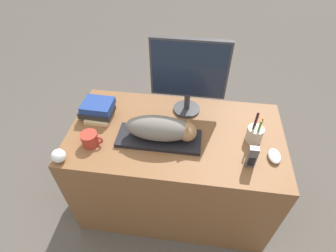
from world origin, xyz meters
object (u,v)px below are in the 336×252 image
(baseball, at_px, (59,156))
(phone, at_px, (252,157))
(keyboard, at_px, (159,138))
(book_stack, at_px, (98,110))
(monitor, at_px, (189,73))
(computer_mouse, at_px, (274,156))
(cat, at_px, (163,129))
(coffee_mug, at_px, (90,139))
(pen_cup, at_px, (255,134))

(baseball, xyz_separation_m, phone, (1.00, 0.10, 0.03))
(keyboard, height_order, book_stack, book_stack)
(monitor, height_order, computer_mouse, monitor)
(keyboard, bearing_deg, book_stack, 159.66)
(cat, bearing_deg, book_stack, 160.65)
(book_stack, bearing_deg, coffee_mug, -82.54)
(monitor, distance_m, book_stack, 0.60)
(baseball, bearing_deg, book_stack, 75.54)
(computer_mouse, xyz_separation_m, phone, (-0.14, -0.07, 0.05))
(coffee_mug, bearing_deg, monitor, 35.53)
(pen_cup, relative_size, baseball, 2.83)
(phone, bearing_deg, coffee_mug, 177.92)
(pen_cup, bearing_deg, baseball, -164.34)
(keyboard, height_order, coffee_mug, coffee_mug)
(coffee_mug, distance_m, pen_cup, 0.92)
(monitor, xyz_separation_m, computer_mouse, (0.50, -0.33, -0.27))
(computer_mouse, bearing_deg, pen_cup, 130.13)
(cat, height_order, phone, cat)
(monitor, xyz_separation_m, coffee_mug, (-0.51, -0.36, -0.24))
(computer_mouse, relative_size, coffee_mug, 0.86)
(keyboard, bearing_deg, phone, -12.89)
(phone, height_order, book_stack, phone)
(keyboard, relative_size, monitor, 0.98)
(monitor, bearing_deg, pen_cup, -27.54)
(coffee_mug, relative_size, book_stack, 0.60)
(coffee_mug, distance_m, book_stack, 0.23)
(pen_cup, bearing_deg, cat, -171.99)
(cat, distance_m, book_stack, 0.45)
(baseball, bearing_deg, computer_mouse, 8.58)
(baseball, height_order, book_stack, book_stack)
(coffee_mug, xyz_separation_m, phone, (0.87, -0.03, 0.03))
(keyboard, xyz_separation_m, monitor, (0.13, 0.28, 0.27))
(pen_cup, bearing_deg, book_stack, 175.26)
(computer_mouse, bearing_deg, book_stack, 169.29)
(monitor, distance_m, computer_mouse, 0.65)
(monitor, height_order, coffee_mug, monitor)
(phone, bearing_deg, cat, 166.52)
(keyboard, bearing_deg, coffee_mug, -167.56)
(keyboard, relative_size, pen_cup, 2.25)
(cat, bearing_deg, keyboard, 180.00)
(phone, distance_m, book_stack, 0.94)
(monitor, bearing_deg, baseball, -141.82)
(baseball, bearing_deg, monitor, 38.18)
(monitor, bearing_deg, keyboard, -115.63)
(keyboard, height_order, baseball, baseball)
(computer_mouse, relative_size, book_stack, 0.51)
(coffee_mug, xyz_separation_m, baseball, (-0.12, -0.13, -0.00))
(cat, xyz_separation_m, coffee_mug, (-0.40, -0.08, -0.05))
(cat, relative_size, coffee_mug, 3.24)
(keyboard, height_order, computer_mouse, computer_mouse)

